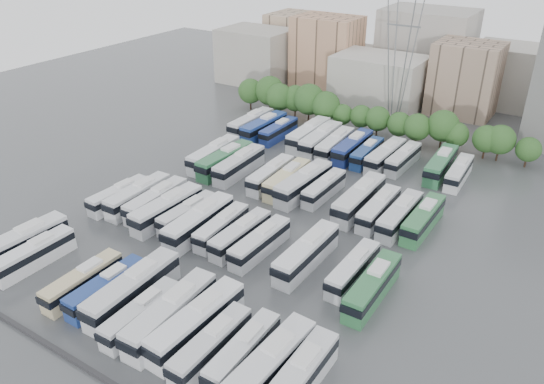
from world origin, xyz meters
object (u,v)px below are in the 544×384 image
Objects in this scene: bus_r0_s9 at (197,322)px; bus_r0_s11 at (243,351)px; bus_r1_s1 at (138,196)px; bus_r2_s3 at (239,164)px; bus_r0_s10 at (211,345)px; bus_r3_s6 at (335,145)px; bus_r3_s2 at (279,131)px; electricity_pylon at (402,38)px; bus_r3_s4 at (309,134)px; bus_r1_s2 at (156,200)px; bus_r0_s4 at (83,281)px; bus_r3_s12 at (441,164)px; bus_r0_s7 at (141,314)px; bus_r3_s1 at (264,127)px; bus_r3_s7 at (352,147)px; bus_r2_s2 at (225,160)px; bus_r2_s1 at (214,154)px; bus_r1_s7 at (241,234)px; bus_r1_s0 at (119,195)px; bus_r3_s5 at (321,140)px; bus_r0_s1 at (34,254)px; bus_r0_s5 at (107,288)px; bus_r2_s5 at (271,175)px; bus_r1_s4 at (188,214)px; bus_r2_s11 at (379,208)px; bus_r1_s13 at (373,286)px; bus_r1_s8 at (260,243)px; bus_r2_s12 at (400,215)px; bus_r1_s3 at (167,209)px; bus_r2_s7 at (304,183)px; bus_r1_s10 at (307,253)px; bus_r3_s9 at (385,156)px; bus_r3_s0 at (251,123)px; bus_r0_s13 at (298,379)px; bus_r2_s13 at (423,219)px; bus_r3_s10 at (403,159)px; bus_r3_s13 at (459,172)px; bus_r0_s8 at (171,314)px; bus_r0_s6 at (133,289)px; bus_r1_s12 at (353,269)px; bus_r1_s5 at (199,222)px; bus_r1_s6 at (222,227)px; bus_r0_s12 at (268,367)px; bus_r2_s10 at (359,199)px; bus_r0_s0 at (21,243)px.

bus_r0_s11 is (6.46, -0.51, -0.35)m from bus_r0_s9.
bus_r1_s1 is 18.96m from bus_r2_s3.
bus_r3_s6 is at bearing 104.18° from bus_r0_s10.
electricity_pylon is at bearing 50.30° from bus_r3_s2.
bus_r1_s2 is at bearing -101.42° from bus_r3_s4.
bus_r3_s12 reaches higher than bus_r0_s4.
bus_r0_s7 is 58.36m from bus_r3_s1.
bus_r3_s7 is (16.54, -0.21, 0.26)m from bus_r3_s2.
bus_r2_s2 is 37.97m from bus_r3_s12.
bus_r2_s1 reaches higher than bus_r1_s1.
bus_r1_s1 is at bearing -179.26° from bus_r1_s7.
bus_r3_s5 is (16.30, 36.65, 0.42)m from bus_r1_s0.
bus_r3_s1 reaches higher than bus_r1_s0.
bus_r3_s5 is at bearing 76.67° from bus_r0_s1.
bus_r2_s5 is (-0.08, 36.01, 0.13)m from bus_r0_s5.
bus_r3_s1 is (-9.81, 35.15, 0.31)m from bus_r1_s4.
bus_r3_s6 is (-16.48, 18.22, 0.17)m from bus_r2_s11.
bus_r3_s6 is at bearing 122.39° from bus_r1_s13.
bus_r0_s9 is 1.16× the size of bus_r1_s8.
bus_r1_s7 is 23.57m from bus_r2_s12.
bus_r2_s7 is at bearing 56.67° from bus_r1_s3.
bus_r1_s10 reaches higher than bus_r0_s5.
bus_r3_s9 is at bearing 80.88° from bus_r1_s7.
bus_r3_s0 is 1.03× the size of bus_r3_s9.
bus_r0_s13 is at bearing 5.51° from bus_r0_s10.
bus_r1_s0 is (-35.91, 16.71, -0.00)m from bus_r0_s11.
bus_r3_s1 is 1.01× the size of bus_r3_s6.
bus_r0_s13 is 64.98m from bus_r3_s2.
bus_r3_s6 is (-23.12, 17.63, 0.10)m from bus_r2_s13.
bus_r3_s0 is 20.03m from bus_r3_s6.
bus_r3_s13 is at bearing 0.77° from bus_r3_s10.
bus_r1_s4 is (-0.02, 19.23, -0.00)m from bus_r0_s4.
bus_r2_s1 is 23.05m from bus_r3_s6.
bus_r0_s8 is at bearing 179.25° from bus_r0_s11.
bus_r2_s13 reaches higher than bus_r3_s10.
bus_r0_s6 is 1.19× the size of bus_r1_s8.
bus_r2_s2 is at bearing 178.39° from bus_r2_s12.
bus_r3_s9 is (-13.18, 36.53, 0.05)m from bus_r1_s13.
bus_r3_s7 is (-19.78, 18.32, 0.12)m from bus_r2_s13.
bus_r1_s5 is at bearing -174.16° from bus_r1_s12.
bus_r3_s4 is (-6.38, 36.56, 0.43)m from bus_r1_s6.
bus_r1_s13 is (3.44, 17.38, -0.16)m from bus_r0_s12.
bus_r0_s7 is 22.16m from bus_r1_s4.
bus_r2_s2 reaches higher than bus_r0_s4.
bus_r2_s10 is 37.74m from bus_r3_s0.
bus_r1_s3 is (-6.60, 17.59, 0.29)m from bus_r0_s5.
bus_r0_s5 is 55.34m from bus_r3_s1.
bus_r0_s9 is 53.49m from bus_r3_s7.
bus_r2_s2 is (-26.51, 17.51, 0.04)m from bus_r1_s10.
bus_r0_s0 is 1.09× the size of bus_r1_s2.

